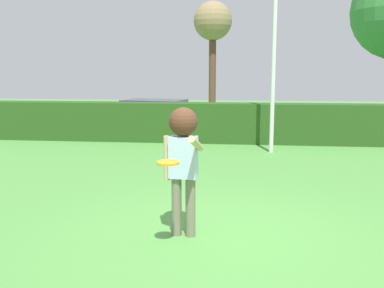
{
  "coord_description": "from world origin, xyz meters",
  "views": [
    {
      "loc": [
        0.36,
        -5.82,
        2.29
      ],
      "look_at": [
        -0.46,
        1.03,
        1.15
      ],
      "focal_mm": 40.87,
      "sensor_mm": 36.0,
      "label": 1
    }
  ],
  "objects_px": {
    "parked_car_white": "(155,115)",
    "lamppost": "(274,45)",
    "frisbee": "(168,162)",
    "person": "(183,152)",
    "willow_tree": "(213,25)"
  },
  "relations": [
    {
      "from": "person",
      "to": "frisbee",
      "type": "height_order",
      "value": "person"
    },
    {
      "from": "lamppost",
      "to": "willow_tree",
      "type": "relative_size",
      "value": 0.95
    },
    {
      "from": "willow_tree",
      "to": "parked_car_white",
      "type": "bearing_deg",
      "value": -107.61
    },
    {
      "from": "person",
      "to": "willow_tree",
      "type": "height_order",
      "value": "willow_tree"
    },
    {
      "from": "lamppost",
      "to": "parked_car_white",
      "type": "relative_size",
      "value": 1.22
    },
    {
      "from": "lamppost",
      "to": "parked_car_white",
      "type": "distance_m",
      "value": 6.06
    },
    {
      "from": "parked_car_white",
      "to": "willow_tree",
      "type": "height_order",
      "value": "willow_tree"
    },
    {
      "from": "person",
      "to": "frisbee",
      "type": "xyz_separation_m",
      "value": [
        -0.09,
        -0.67,
        -0.01
      ]
    },
    {
      "from": "willow_tree",
      "to": "person",
      "type": "bearing_deg",
      "value": -87.2
    },
    {
      "from": "frisbee",
      "to": "parked_car_white",
      "type": "relative_size",
      "value": 0.06
    },
    {
      "from": "frisbee",
      "to": "willow_tree",
      "type": "height_order",
      "value": "willow_tree"
    },
    {
      "from": "willow_tree",
      "to": "frisbee",
      "type": "bearing_deg",
      "value": -87.63
    },
    {
      "from": "parked_car_white",
      "to": "lamppost",
      "type": "bearing_deg",
      "value": -41.64
    },
    {
      "from": "parked_car_white",
      "to": "willow_tree",
      "type": "distance_m",
      "value": 7.04
    },
    {
      "from": "person",
      "to": "parked_car_white",
      "type": "distance_m",
      "value": 10.79
    }
  ]
}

